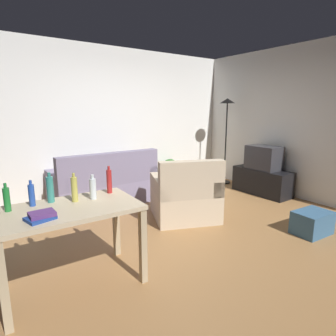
% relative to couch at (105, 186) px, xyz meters
% --- Properties ---
extents(ground_plane, '(5.20, 4.40, 0.02)m').
position_rel_couch_xyz_m(ground_plane, '(0.45, -1.59, -0.32)').
color(ground_plane, '#9E7042').
extents(wall_rear, '(5.20, 0.10, 2.70)m').
position_rel_couch_xyz_m(wall_rear, '(0.45, 0.61, 1.04)').
color(wall_rear, white).
rests_on(wall_rear, ground_plane).
extents(wall_right, '(0.10, 4.40, 2.70)m').
position_rel_couch_xyz_m(wall_right, '(3.05, -1.59, 1.04)').
color(wall_right, silver).
rests_on(wall_right, ground_plane).
extents(couch, '(1.68, 0.84, 0.92)m').
position_rel_couch_xyz_m(couch, '(0.00, 0.00, 0.00)').
color(couch, gray).
rests_on(couch, ground_plane).
extents(tv_stand, '(0.44, 1.10, 0.48)m').
position_rel_couch_xyz_m(tv_stand, '(2.70, -1.16, -0.07)').
color(tv_stand, black).
rests_on(tv_stand, ground_plane).
extents(tv, '(0.41, 0.60, 0.44)m').
position_rel_couch_xyz_m(tv, '(2.70, -1.16, 0.39)').
color(tv, '#2D2D33').
rests_on(tv, tv_stand).
extents(torchiere_lamp, '(0.32, 0.32, 1.81)m').
position_rel_couch_xyz_m(torchiere_lamp, '(2.70, -0.18, 1.10)').
color(torchiere_lamp, black).
rests_on(torchiere_lamp, ground_plane).
extents(desk, '(1.22, 0.74, 0.76)m').
position_rel_couch_xyz_m(desk, '(-1.14, -1.97, 0.34)').
color(desk, '#C6B28E').
rests_on(desk, ground_plane).
extents(potted_plant, '(0.36, 0.36, 0.57)m').
position_rel_couch_xyz_m(potted_plant, '(1.59, 0.31, 0.02)').
color(potted_plant, brown).
rests_on(potted_plant, ground_plane).
extents(armchair, '(1.15, 1.12, 0.92)m').
position_rel_couch_xyz_m(armchair, '(0.72, -1.30, 0.01)').
color(armchair, beige).
rests_on(armchair, ground_plane).
extents(storage_box, '(0.50, 0.37, 0.30)m').
position_rel_couch_xyz_m(storage_box, '(1.73, -2.66, -0.16)').
color(storage_box, '#386084').
rests_on(storage_box, ground_plane).
extents(bottle_green, '(0.05, 0.05, 0.24)m').
position_rel_couch_xyz_m(bottle_green, '(-1.59, -1.79, 0.56)').
color(bottle_green, '#1E722D').
rests_on(bottle_green, desk).
extents(bottle_blue, '(0.05, 0.05, 0.23)m').
position_rel_couch_xyz_m(bottle_blue, '(-1.40, -1.76, 0.55)').
color(bottle_blue, '#2347A3').
rests_on(bottle_blue, desk).
extents(bottle_tall, '(0.06, 0.06, 0.28)m').
position_rel_couch_xyz_m(bottle_tall, '(-1.24, -1.75, 0.58)').
color(bottle_tall, teal).
rests_on(bottle_tall, desk).
extents(bottle_squat, '(0.06, 0.06, 0.27)m').
position_rel_couch_xyz_m(bottle_squat, '(-1.05, -1.86, 0.57)').
color(bottle_squat, '#BCB24C').
rests_on(bottle_squat, desk).
extents(bottle_clear, '(0.06, 0.06, 0.24)m').
position_rel_couch_xyz_m(bottle_clear, '(-0.88, -1.88, 0.55)').
color(bottle_clear, silver).
rests_on(bottle_clear, desk).
extents(bottle_red, '(0.05, 0.05, 0.28)m').
position_rel_couch_xyz_m(bottle_red, '(-0.67, -1.78, 0.58)').
color(bottle_red, '#AD2323').
rests_on(bottle_red, desk).
extents(book_stack, '(0.23, 0.21, 0.06)m').
position_rel_couch_xyz_m(book_stack, '(-1.40, -2.14, 0.48)').
color(book_stack, navy).
rests_on(book_stack, desk).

